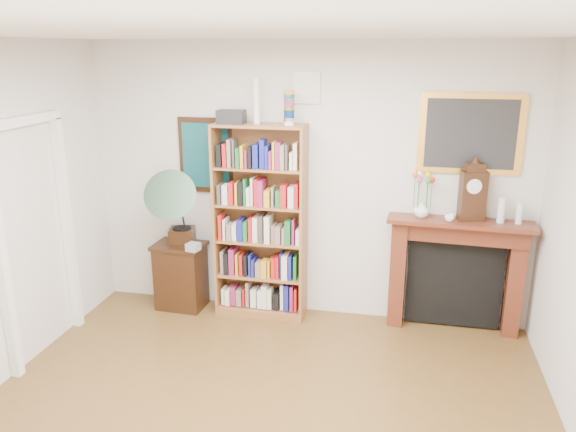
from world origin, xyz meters
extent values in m
cube|color=white|center=(0.00, 0.00, 2.80)|extent=(4.50, 5.00, 0.01)
cube|color=silver|center=(0.00, 2.50, 1.40)|extent=(4.50, 0.01, 2.80)
cube|color=white|center=(-2.21, 0.73, 1.05)|extent=(0.08, 0.08, 2.10)
cube|color=white|center=(-2.21, 1.67, 1.05)|extent=(0.08, 0.08, 2.10)
cube|color=white|center=(-2.21, 1.20, 2.13)|extent=(0.08, 1.02, 0.08)
cube|color=black|center=(-1.05, 2.48, 1.65)|extent=(0.58, 0.03, 0.78)
cube|color=#124F56|center=(-1.05, 2.46, 1.65)|extent=(0.50, 0.01, 0.67)
cube|color=white|center=(0.00, 2.48, 2.35)|extent=(0.26, 0.03, 0.30)
cube|color=silver|center=(0.00, 2.46, 2.35)|extent=(0.22, 0.01, 0.26)
cube|color=gold|center=(1.55, 2.48, 1.95)|extent=(0.95, 0.03, 0.75)
cube|color=#262628|center=(1.55, 2.46, 1.95)|extent=(0.82, 0.01, 0.65)
cube|color=brown|center=(-0.88, 2.32, 1.01)|extent=(0.03, 0.33, 2.01)
cube|color=brown|center=(0.01, 2.32, 1.01)|extent=(0.03, 0.33, 2.01)
cube|color=brown|center=(-0.44, 2.32, 2.00)|extent=(0.93, 0.34, 0.03)
cube|color=brown|center=(-0.44, 2.32, 0.04)|extent=(0.93, 0.34, 0.09)
cube|color=brown|center=(-0.44, 2.47, 1.01)|extent=(0.92, 0.02, 2.01)
cube|color=brown|center=(-0.44, 2.32, 0.43)|extent=(0.87, 0.32, 0.02)
cube|color=brown|center=(-0.44, 2.32, 0.82)|extent=(0.87, 0.32, 0.02)
cube|color=brown|center=(-0.44, 2.32, 1.20)|extent=(0.87, 0.32, 0.02)
cube|color=brown|center=(-0.44, 2.32, 1.58)|extent=(0.87, 0.32, 0.02)
cube|color=black|center=(-1.32, 2.29, 0.36)|extent=(0.55, 0.41, 0.72)
cube|color=#4E1C12|center=(0.96, 2.38, 0.55)|extent=(0.16, 0.21, 1.11)
cube|color=#4E1C12|center=(2.07, 2.38, 0.55)|extent=(0.16, 0.21, 1.11)
cube|color=#4E1C12|center=(1.52, 2.38, 1.02)|extent=(1.27, 0.27, 0.18)
cube|color=#4E1C12|center=(1.52, 2.34, 1.13)|extent=(1.38, 0.40, 0.04)
cube|color=black|center=(1.52, 2.44, 0.46)|extent=(0.92, 0.09, 0.89)
cube|color=black|center=(-1.30, 2.34, 0.80)|extent=(0.31, 0.31, 0.16)
cylinder|color=black|center=(-1.30, 2.34, 0.89)|extent=(0.24, 0.24, 0.01)
cone|color=#2A3C2E|center=(-1.30, 2.18, 1.24)|extent=(0.65, 0.74, 0.67)
cube|color=#B7B7C4|center=(-1.10, 2.13, 0.76)|extent=(0.14, 0.14, 0.08)
cube|color=black|center=(1.61, 2.37, 1.39)|extent=(0.26, 0.18, 0.47)
cylinder|color=white|center=(1.61, 2.30, 1.49)|extent=(0.14, 0.05, 0.14)
cube|color=black|center=(1.61, 2.37, 1.65)|extent=(0.19, 0.15, 0.09)
imported|color=white|center=(1.15, 2.37, 1.23)|extent=(0.17, 0.17, 0.16)
imported|color=white|center=(1.41, 2.29, 1.19)|extent=(0.12, 0.12, 0.07)
cylinder|color=silver|center=(1.87, 2.35, 1.27)|extent=(0.07, 0.07, 0.24)
cylinder|color=silver|center=(2.03, 2.35, 1.25)|extent=(0.06, 0.06, 0.20)
camera|label=1|loc=(0.96, -2.96, 2.71)|focal=35.00mm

